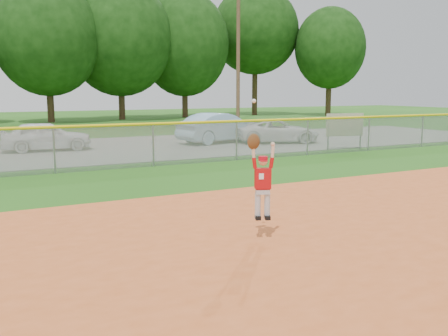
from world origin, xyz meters
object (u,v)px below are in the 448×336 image
Objects in this scene: car_white_a at (46,136)px; car_white_b at (278,131)px; car_blue at (220,128)px; sponsor_sign at (345,126)px; ballplayer at (261,177)px.

car_white_b is at bearing -95.08° from car_white_a.
car_white_a is 11.06m from car_white_b.
car_blue is 2.92m from car_white_b.
car_white_b is 2.27× the size of sponsor_sign.
ballplayer reaches higher than car_white_b.
sponsor_sign is (12.05, -5.50, 0.40)m from car_white_a.
car_blue is 16.61m from ballplayer.
ballplayer is (-9.40, -13.73, 0.54)m from car_white_b.
ballplayer reaches higher than car_blue.
car_blue is 6.31m from sponsor_sign.
car_white_b is at bearing 55.60° from ballplayer.
sponsor_sign is (3.68, -5.11, 0.30)m from car_blue.
sponsor_sign is (1.13, -3.71, 0.48)m from car_white_b.
ballplayer is (-10.53, -10.02, 0.07)m from sponsor_sign.
car_white_b is at bearing 106.90° from sponsor_sign.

